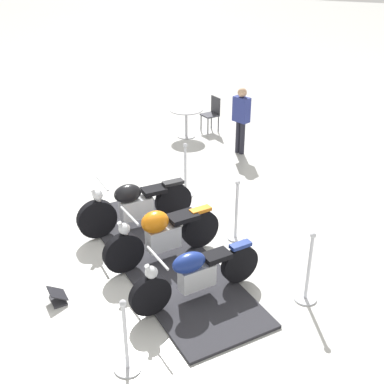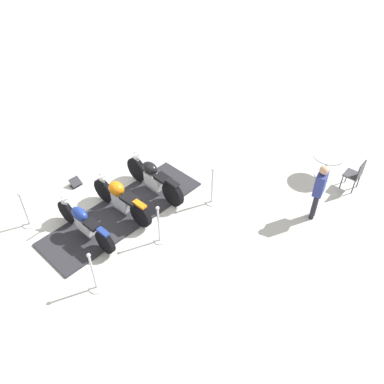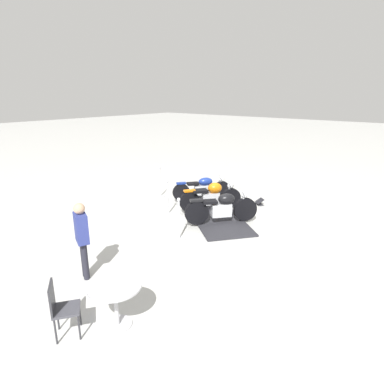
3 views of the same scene
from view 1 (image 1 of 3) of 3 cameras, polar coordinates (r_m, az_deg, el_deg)
name	(u,v)px [view 1 (image 1 of 3)]	position (r m, az deg, el deg)	size (l,w,h in m)	color
ground_plane	(164,260)	(8.31, -3.22, -7.74)	(80.00, 80.00, 0.00)	silver
display_platform	(164,258)	(8.29, -3.22, -7.60)	(4.45, 1.42, 0.05)	#28282D
motorcycle_black	(135,205)	(8.92, -6.59, -1.43)	(1.77, 1.46, 1.02)	black
motorcycle_copper	(162,233)	(8.01, -3.51, -4.75)	(1.76, 1.29, 0.97)	black
motorcycle_navy	(195,273)	(7.20, 0.30, -9.24)	(1.77, 1.32, 0.90)	black
stanchion_left_mid	(236,218)	(8.67, 5.07, -2.99)	(0.29, 0.29, 1.14)	silver
stanchion_right_rear	(126,349)	(6.34, -7.51, -17.35)	(0.35, 0.35, 1.06)	silver
stanchion_left_rear	(307,279)	(7.46, 13.08, -9.65)	(0.34, 0.34, 1.14)	silver
stanchion_left_front	(185,179)	(10.13, -0.75, 1.51)	(0.33, 0.33, 1.15)	silver
info_placard	(58,297)	(7.67, -15.09, -11.54)	(0.37, 0.38, 0.22)	#333338
cafe_table	(186,116)	(13.24, -0.67, 8.72)	(0.87, 0.87, 0.76)	#B7B7BC
cafe_chair_near_table	(212,112)	(13.68, 2.32, 9.14)	(0.56, 0.56, 0.94)	#2D2D33
bystander_person	(241,115)	(12.08, 5.65, 8.75)	(0.36, 0.45, 1.63)	#23232D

